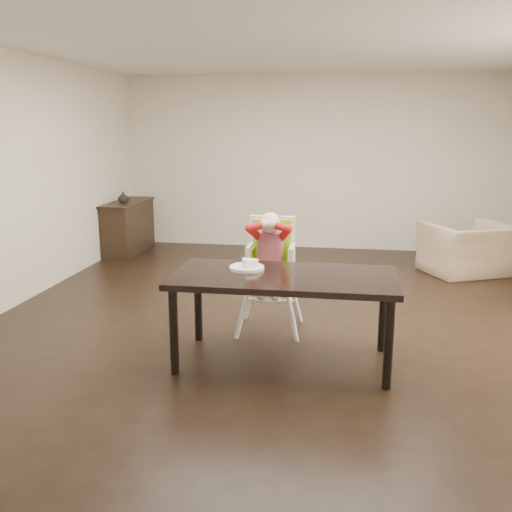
{
  "coord_description": "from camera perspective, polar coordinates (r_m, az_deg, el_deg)",
  "views": [
    {
      "loc": [
        0.53,
        -5.52,
        1.92
      ],
      "look_at": [
        -0.25,
        -0.66,
        0.79
      ],
      "focal_mm": 40.0,
      "sensor_mm": 36.0,
      "label": 1
    }
  ],
  "objects": [
    {
      "name": "room_walls",
      "position": [
        5.55,
        3.75,
        12.22
      ],
      "size": [
        6.02,
        7.02,
        2.71
      ],
      "color": "beige",
      "rests_on": "ground"
    },
    {
      "name": "vase",
      "position": [
        8.79,
        -13.13,
        5.73
      ],
      "size": [
        0.17,
        0.18,
        0.16
      ],
      "primitive_type": "imported",
      "rotation": [
        0.0,
        0.0,
        -0.09
      ],
      "color": "#99999E",
      "rests_on": "sideboard"
    },
    {
      "name": "armchair",
      "position": [
        7.96,
        20.48,
        1.49
      ],
      "size": [
        1.23,
        1.06,
        0.91
      ],
      "primitive_type": "imported",
      "rotation": [
        0.0,
        0.0,
        3.58
      ],
      "color": "tan",
      "rests_on": "ground"
    },
    {
      "name": "ground",
      "position": [
        5.87,
        3.48,
        -6.19
      ],
      "size": [
        7.0,
        7.0,
        0.0
      ],
      "primitive_type": "plane",
      "color": "black",
      "rests_on": "ground"
    },
    {
      "name": "high_chair",
      "position": [
        5.35,
        1.47,
        0.87
      ],
      "size": [
        0.49,
        0.49,
        1.14
      ],
      "rotation": [
        0.0,
        0.0,
        0.02
      ],
      "color": "white",
      "rests_on": "ground"
    },
    {
      "name": "dining_table",
      "position": [
        4.61,
        2.82,
        -2.83
      ],
      "size": [
        1.8,
        0.9,
        0.75
      ],
      "color": "black",
      "rests_on": "ground"
    },
    {
      "name": "plate",
      "position": [
        4.75,
        -0.86,
        -0.99
      ],
      "size": [
        0.39,
        0.39,
        0.08
      ],
      "rotation": [
        0.0,
        0.0,
        0.43
      ],
      "color": "white",
      "rests_on": "dining_table"
    },
    {
      "name": "sideboard",
      "position": [
        8.99,
        -12.62,
        2.87
      ],
      "size": [
        0.44,
        1.26,
        0.79
      ],
      "color": "black",
      "rests_on": "ground"
    }
  ]
}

